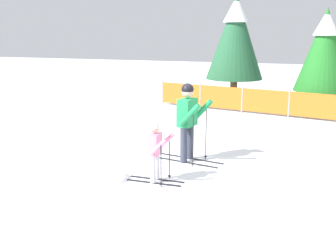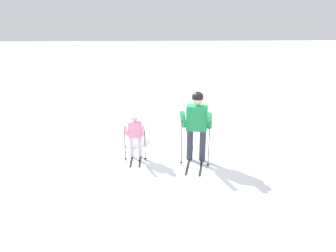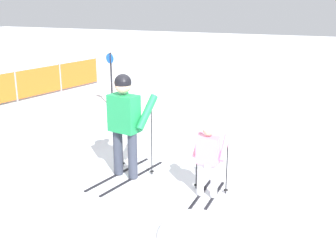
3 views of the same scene
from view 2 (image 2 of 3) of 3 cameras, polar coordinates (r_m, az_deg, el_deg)
ground_plane at (r=8.37m, az=4.31°, el=-6.57°), size 60.00×60.00×0.00m
skier_adult at (r=8.13m, az=5.04°, el=0.93°), size 1.76×0.86×1.83m
skier_child at (r=8.42m, az=-5.74°, el=-1.00°), size 1.17×0.57×1.24m
snow_mound at (r=9.77m, az=-6.14°, el=-2.54°), size 1.14×0.97×0.46m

